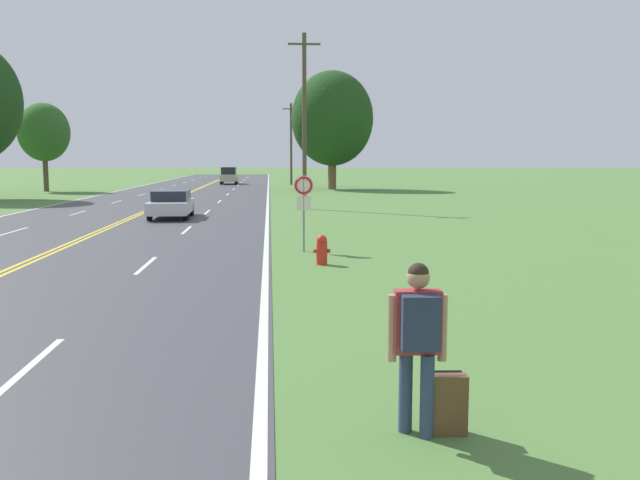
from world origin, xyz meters
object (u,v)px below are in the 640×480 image
suitcase (447,405)px  fire_hydrant (322,249)px  traffic_sign (304,195)px  tree_behind_sign (332,119)px  hitchhiker_person (418,332)px  car_champagne_suv_mid_far (229,175)px  tree_left_verge (44,132)px  car_silver_sedan_mid_near (171,204)px

suitcase → fire_hydrant: (-0.43, 11.42, 0.09)m
traffic_sign → tree_behind_sign: size_ratio=0.22×
suitcase → traffic_sign: bearing=6.0°
hitchhiker_person → car_champagne_suv_mid_far: (-5.96, 69.06, -0.11)m
tree_left_verge → tree_behind_sign: tree_behind_sign is taller
hitchhiker_person → car_silver_sedan_mid_near: size_ratio=0.40×
suitcase → fire_hydrant: bearing=4.9°
hitchhiker_person → tree_behind_sign: 56.47m
fire_hydrant → traffic_sign: bearing=97.8°
suitcase → tree_left_verge: (-21.17, 53.80, 4.76)m
tree_left_verge → tree_behind_sign: (25.15, 2.23, 1.40)m
tree_left_verge → tree_behind_sign: size_ratio=0.70×
suitcase → tree_behind_sign: tree_behind_sign is taller
tree_behind_sign → traffic_sign: bearing=-96.5°
fire_hydrant → tree_behind_sign: tree_behind_sign is taller
suitcase → car_silver_sedan_mid_near: (-6.55, 26.29, 0.38)m
car_silver_sedan_mid_near → tree_left_verge: bearing=-153.2°
traffic_sign → tree_left_verge: bearing=117.1°
tree_left_verge → car_silver_sedan_mid_near: (14.62, -27.51, -4.38)m
suitcase → hitchhiker_person: bearing=97.1°
fire_hydrant → suitcase: bearing=-87.9°
car_silver_sedan_mid_near → tree_behind_sign: bearing=159.4°
hitchhiker_person → tree_behind_sign: (4.30, 56.05, 5.36)m
hitchhiker_person → tree_left_verge: 57.85m
hitchhiker_person → car_champagne_suv_mid_far: bearing=7.7°
tree_left_verge → traffic_sign: bearing=-62.9°
car_silver_sedan_mid_near → car_champagne_suv_mid_far: 42.75m
suitcase → car_silver_sedan_mid_near: 27.10m
fire_hydrant → traffic_sign: 2.96m
car_champagne_suv_mid_far → suitcase: bearing=5.0°
tree_behind_sign → car_silver_sedan_mid_near: tree_behind_sign is taller
traffic_sign → car_champagne_suv_mid_far: 55.28m
fire_hydrant → car_champagne_suv_mid_far: 57.91m
tree_behind_sign → car_silver_sedan_mid_near: size_ratio=2.40×
tree_left_verge → tree_behind_sign: bearing=5.1°
hitchhiker_person → car_champagne_suv_mid_far: car_champagne_suv_mid_far is taller
hitchhiker_person → suitcase: (0.33, 0.02, -0.79)m
fire_hydrant → car_silver_sedan_mid_near: 16.08m
tree_left_verge → car_champagne_suv_mid_far: (14.88, 15.24, -4.08)m
fire_hydrant → car_champagne_suv_mid_far: size_ratio=0.17×
tree_behind_sign → car_champagne_suv_mid_far: tree_behind_sign is taller
hitchhiker_person → suitcase: hitchhiker_person is taller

